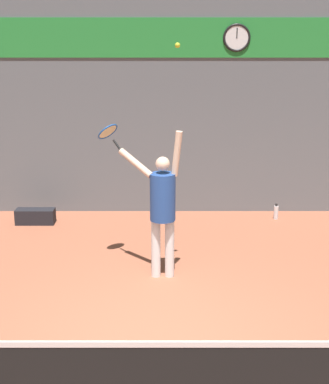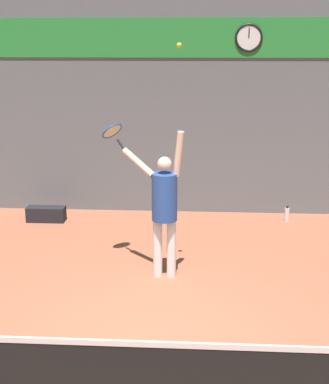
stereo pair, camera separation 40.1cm
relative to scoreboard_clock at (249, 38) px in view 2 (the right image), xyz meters
name	(u,v)px [view 2 (the right image)]	position (x,y,z in m)	size (l,w,h in m)	color
ground_plane	(148,354)	(-1.39, -4.98, -3.29)	(18.00, 18.00, 0.00)	#9E563D
back_wall	(171,82)	(-1.39, 0.08, -0.79)	(18.00, 0.10, 5.00)	slate
sponsor_banner	(171,38)	(-1.39, 0.02, 0.00)	(7.43, 0.02, 0.70)	#288C38
scoreboard_clock	(249,38)	(0.00, 0.00, 0.00)	(0.50, 0.05, 0.50)	white
tennis_player	(164,204)	(-1.33, -2.98, -2.21)	(0.91, 0.57, 2.09)	white
tennis_racket	(113,132)	(-2.09, -2.49, -1.31)	(0.41, 0.41, 0.38)	black
tennis_ball	(179,45)	(-1.14, -3.06, -0.11)	(0.07, 0.07, 0.07)	#CCDB2D
water_bottle	(287,214)	(0.80, -0.45, -3.15)	(0.08, 0.08, 0.30)	silver
equipment_bag	(46,214)	(-3.67, -0.71, -3.15)	(0.70, 0.27, 0.27)	black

